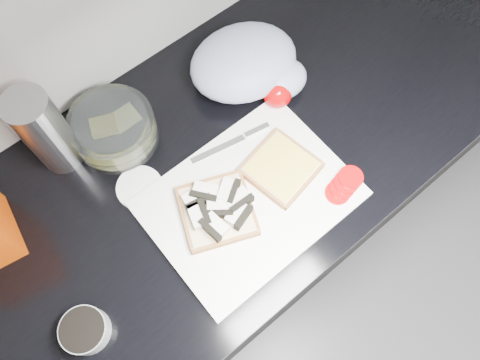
% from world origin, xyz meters
% --- Properties ---
extents(base_cabinet, '(3.50, 0.60, 0.86)m').
position_xyz_m(base_cabinet, '(0.00, 1.20, 0.43)').
color(base_cabinet, black).
rests_on(base_cabinet, ground).
extents(countertop, '(3.50, 0.64, 0.04)m').
position_xyz_m(countertop, '(0.00, 1.20, 0.88)').
color(countertop, black).
rests_on(countertop, base_cabinet).
extents(cutting_board, '(0.40, 0.30, 0.01)m').
position_xyz_m(cutting_board, '(0.06, 1.08, 0.91)').
color(cutting_board, white).
rests_on(cutting_board, countertop).
extents(bread_left, '(0.19, 0.19, 0.04)m').
position_xyz_m(bread_left, '(-0.01, 1.10, 0.93)').
color(bread_left, beige).
rests_on(bread_left, cutting_board).
extents(bread_right, '(0.15, 0.15, 0.02)m').
position_xyz_m(bread_right, '(0.15, 1.09, 0.92)').
color(bread_right, beige).
rests_on(bread_right, cutting_board).
extents(tomato_slices, '(0.10, 0.07, 0.02)m').
position_xyz_m(tomato_slices, '(0.22, 0.98, 0.92)').
color(tomato_slices, '#B20406').
rests_on(tomato_slices, cutting_board).
extents(knife, '(0.18, 0.05, 0.01)m').
position_xyz_m(knife, '(0.13, 1.20, 0.91)').
color(knife, silver).
rests_on(knife, cutting_board).
extents(seed_tub, '(0.08, 0.08, 0.04)m').
position_xyz_m(seed_tub, '(-0.33, 1.07, 0.92)').
color(seed_tub, '#949999').
rests_on(seed_tub, countertop).
extents(tub_lid, '(0.13, 0.13, 0.01)m').
position_xyz_m(tub_lid, '(-0.10, 1.24, 0.90)').
color(tub_lid, white).
rests_on(tub_lid, countertop).
extents(glass_bowl, '(0.18, 0.18, 0.07)m').
position_xyz_m(glass_bowl, '(-0.07, 1.37, 0.94)').
color(glass_bowl, silver).
rests_on(glass_bowl, countertop).
extents(steel_canister, '(0.09, 0.09, 0.21)m').
position_xyz_m(steel_canister, '(-0.18, 1.41, 1.00)').
color(steel_canister, '#A6A6AB').
rests_on(steel_canister, countertop).
extents(grocery_bag, '(0.28, 0.26, 0.11)m').
position_xyz_m(grocery_bag, '(0.25, 1.31, 0.95)').
color(grocery_bag, '#969FB8').
rests_on(grocery_bag, countertop).
extents(whole_tomatoes, '(0.06, 0.06, 0.06)m').
position_xyz_m(whole_tomatoes, '(0.26, 1.22, 0.93)').
color(whole_tomatoes, '#B20406').
rests_on(whole_tomatoes, countertop).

